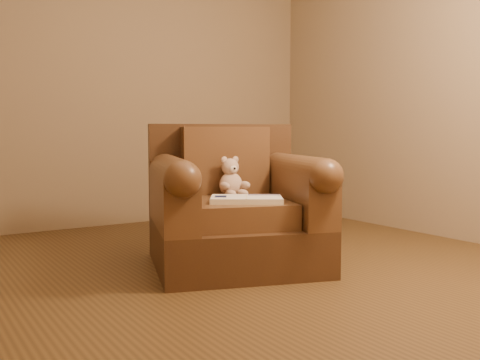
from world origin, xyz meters
TOP-DOWN VIEW (x-y plane):
  - floor at (0.00, 0.00)m, footprint 4.00×4.00m
  - room at (0.00, 0.00)m, footprint 4.02×4.02m
  - armchair at (0.01, 0.06)m, footprint 1.31×1.27m
  - teddy_bear at (0.04, 0.14)m, footprint 0.20×0.23m
  - guidebook at (-0.04, -0.17)m, footprint 0.52×0.46m
  - side_table at (0.73, 0.81)m, footprint 0.40×0.40m

SIDE VIEW (x-z plane):
  - floor at x=0.00m, z-range 0.00..0.00m
  - side_table at x=0.73m, z-range 0.02..0.57m
  - armchair at x=0.01m, z-range -0.11..0.83m
  - guidebook at x=-0.04m, z-range 0.45..0.48m
  - teddy_bear at x=0.04m, z-range 0.42..0.69m
  - room at x=0.00m, z-range 0.36..3.07m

